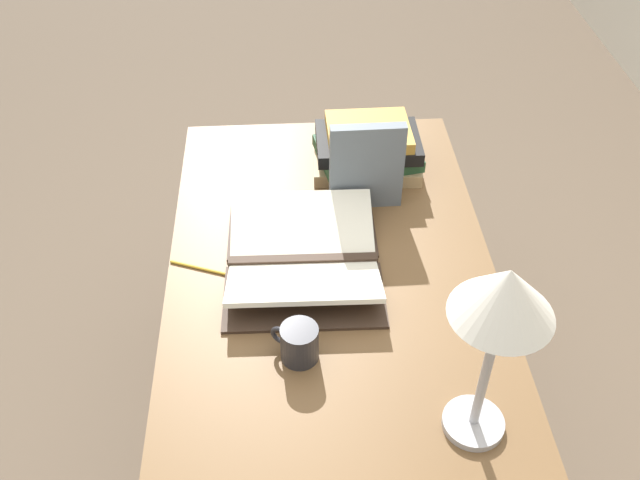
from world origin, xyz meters
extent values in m
plane|color=brown|center=(0.00, 0.00, 0.00)|extent=(12.00, 12.00, 0.00)
cube|color=brown|center=(0.00, 0.00, 0.74)|extent=(1.27, 0.78, 0.03)
cube|color=brown|center=(-0.58, -0.34, 0.36)|extent=(0.06, 0.06, 0.72)
cube|color=brown|center=(-0.58, 0.34, 0.36)|extent=(0.06, 0.06, 0.72)
cube|color=#38281E|center=(-0.02, -0.07, 0.77)|extent=(0.03, 0.36, 0.02)
cube|color=#38281E|center=(-0.13, -0.06, 0.76)|extent=(0.21, 0.37, 0.01)
cube|color=#38281E|center=(0.10, -0.07, 0.76)|extent=(0.21, 0.37, 0.01)
cube|color=silver|center=(-0.12, -0.06, 0.80)|extent=(0.19, 0.35, 0.07)
cube|color=silver|center=(0.09, -0.07, 0.80)|extent=(0.19, 0.35, 0.07)
cube|color=tan|center=(-0.39, 0.13, 0.78)|extent=(0.20, 0.30, 0.04)
cube|color=#234C2D|center=(-0.39, 0.13, 0.81)|extent=(0.25, 0.30, 0.03)
cube|color=black|center=(-0.39, 0.13, 0.85)|extent=(0.19, 0.28, 0.04)
cube|color=#BC8933|center=(-0.39, 0.13, 0.88)|extent=(0.19, 0.22, 0.03)
cube|color=slate|center=(-0.23, 0.10, 0.88)|extent=(0.03, 0.19, 0.24)
cylinder|color=#ADADB2|center=(0.45, 0.24, 0.77)|extent=(0.12, 0.12, 0.02)
cylinder|color=#ADADB2|center=(0.45, 0.24, 0.93)|extent=(0.02, 0.02, 0.30)
cone|color=silver|center=(0.45, 0.24, 1.13)|extent=(0.18, 0.18, 0.10)
cylinder|color=#28282D|center=(0.26, -0.09, 0.80)|extent=(0.08, 0.08, 0.08)
torus|color=#28282D|center=(0.24, -0.12, 0.80)|extent=(0.03, 0.05, 0.05)
cylinder|color=gold|center=(-0.01, -0.32, 0.76)|extent=(0.06, 0.14, 0.01)
camera|label=1|loc=(1.21, -0.10, 1.94)|focal=40.00mm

